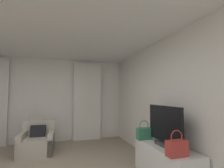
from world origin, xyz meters
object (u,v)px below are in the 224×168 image
at_px(tv_flatscreen, 165,127).
at_px(handbag_secondary, 177,148).
at_px(armchair, 37,142).
at_px(tv_console, 166,163).
at_px(handbag_primary, 144,133).

xyz_separation_m(tv_flatscreen, handbag_secondary, (-0.14, -0.48, -0.19)).
bearing_deg(armchair, tv_flatscreen, -43.37).
distance_m(armchair, tv_flatscreen, 3.15).
relative_size(armchair, tv_flatscreen, 0.91).
xyz_separation_m(tv_console, tv_flatscreen, (0.00, 0.01, 0.60)).
relative_size(handbag_primary, handbag_secondary, 1.00).
xyz_separation_m(tv_console, handbag_primary, (-0.14, 0.49, 0.41)).
bearing_deg(handbag_secondary, handbag_primary, 89.74).
distance_m(tv_console, handbag_secondary, 0.64).
height_order(armchair, tv_console, armchair).
distance_m(armchair, tv_console, 3.09).
distance_m(tv_console, tv_flatscreen, 0.60).
bearing_deg(armchair, handbag_primary, -37.79).
distance_m(armchair, handbag_primary, 2.70).
bearing_deg(tv_console, handbag_secondary, -106.52).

